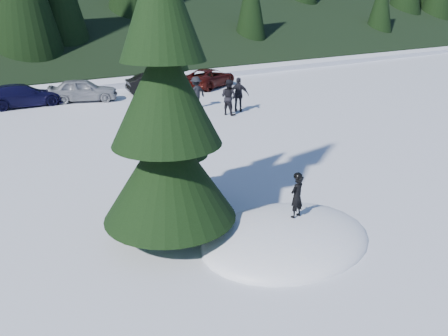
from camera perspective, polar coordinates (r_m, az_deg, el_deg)
ground at (r=10.97m, az=8.13°, el=-9.27°), size 200.00×200.00×0.00m
snow_mound at (r=10.97m, az=8.13°, el=-9.27°), size 4.48×3.52×0.96m
spruce_tall at (r=9.92m, az=-7.65°, el=8.15°), size 3.20×3.20×8.60m
spruce_short at (r=11.87m, az=-6.37°, el=4.17°), size 2.20×2.20×5.37m
child_skier at (r=10.82m, az=9.48°, el=-3.67°), size 0.43×0.31×1.10m
adult_0 at (r=23.13m, az=0.61°, el=9.23°), size 0.96×1.08×1.85m
adult_1 at (r=23.87m, az=1.93°, el=9.55°), size 1.09×1.06×1.84m
adult_2 at (r=24.81m, az=-3.66°, el=9.83°), size 1.18×0.74×1.75m
car_3 at (r=27.67m, az=-24.79°, el=8.62°), size 4.47×1.96×1.28m
car_4 at (r=27.92m, az=-17.95°, el=9.67°), size 4.30×3.01×1.36m
car_5 at (r=29.59m, az=-8.73°, el=10.92°), size 4.17×2.15×1.31m
car_6 at (r=31.53m, az=-1.93°, el=11.69°), size 5.13×3.92×1.30m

